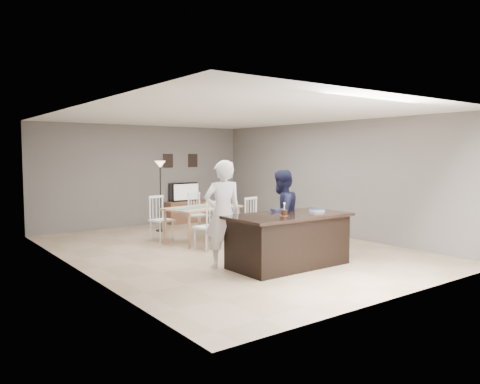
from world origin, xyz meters
TOP-DOWN VIEW (x-y plane):
  - floor at (0.00, 0.00)m, footprint 8.00×8.00m
  - room_shell at (0.00, 0.00)m, footprint 8.00×8.00m
  - kitchen_island at (0.00, -1.80)m, footprint 2.15×1.10m
  - tv_console at (1.20, 3.77)m, footprint 1.20×0.40m
  - television at (1.20, 3.84)m, footprint 0.91×0.12m
  - tv_screen_glow at (1.20, 3.76)m, footprint 0.78×0.00m
  - picture_frames at (1.15, 3.98)m, footprint 1.10×0.02m
  - doorway at (-2.99, -2.30)m, footprint 0.00×2.10m
  - woman at (-0.95, -1.19)m, footprint 0.74×0.57m
  - man at (0.32, -1.25)m, footprint 0.94×0.82m
  - birthday_cake at (-0.19, -1.90)m, footprint 0.14×0.14m
  - plate_stack at (0.66, -1.83)m, footprint 0.28×0.28m
  - dining_table at (0.02, 1.00)m, footprint 1.90×2.13m
  - floor_lamp at (-0.06, 2.87)m, footprint 0.26×0.26m

SIDE VIEW (x-z plane):
  - floor at x=0.00m, z-range 0.00..0.00m
  - tv_console at x=1.20m, z-range 0.00..0.60m
  - kitchen_island at x=0.00m, z-range 0.00..0.90m
  - dining_table at x=0.02m, z-range 0.14..1.14m
  - man at x=0.32m, z-range 0.00..1.64m
  - television at x=1.20m, z-range 0.60..1.13m
  - tv_screen_glow at x=1.20m, z-range 0.48..1.26m
  - woman at x=-0.95m, z-range 0.00..1.82m
  - plate_stack at x=0.66m, z-range 0.90..0.94m
  - birthday_cake at x=-0.19m, z-range 0.84..1.06m
  - doorway at x=-2.99m, z-range -0.07..2.58m
  - floor_lamp at x=-0.06m, z-range 0.49..2.25m
  - room_shell at x=0.00m, z-range -2.32..5.68m
  - picture_frames at x=1.15m, z-range 1.56..1.94m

